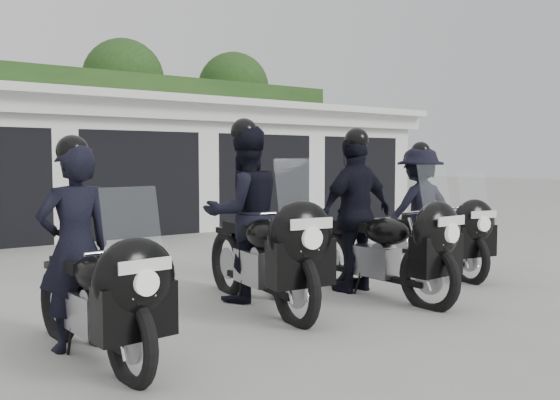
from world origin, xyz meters
TOP-DOWN VIEW (x-y plane):
  - ground at (0.00, 0.00)m, footprint 80.00×80.00m
  - garage_block at (-0.00, 8.06)m, footprint 16.40×6.80m
  - background_vegetation at (0.37, 12.92)m, footprint 20.00×3.90m
  - police_bike_a at (-3.35, -1.35)m, footprint 0.74×2.16m
  - police_bike_b at (-1.28, -0.63)m, footprint 1.06×2.47m
  - police_bike_c at (0.11, -1.02)m, footprint 1.14×2.37m
  - police_bike_d at (1.83, -0.48)m, footprint 1.26×2.20m

SIDE VIEW (x-z plane):
  - ground at x=0.00m, z-range 0.00..0.00m
  - police_bike_a at x=-3.35m, z-range -0.19..1.69m
  - police_bike_d at x=1.83m, z-range -0.14..1.79m
  - police_bike_c at x=0.11m, z-range -0.16..1.90m
  - police_bike_b at x=-1.28m, z-range -0.17..1.98m
  - garage_block at x=0.00m, z-range -0.06..2.90m
  - background_vegetation at x=0.37m, z-range -0.13..5.67m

